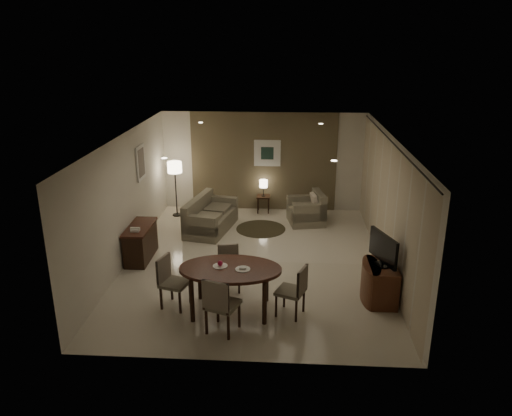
# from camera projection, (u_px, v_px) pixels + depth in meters

# --- Properties ---
(room_shell) EXTENTS (5.50, 7.00, 2.70)m
(room_shell) POSITION_uv_depth(u_px,v_px,m) (257.00, 196.00, 10.69)
(room_shell) COLOR beige
(room_shell) RESTS_ON ground
(taupe_accent) EXTENTS (3.96, 0.03, 2.70)m
(taupe_accent) POSITION_uv_depth(u_px,v_px,m) (264.00, 162.00, 13.60)
(taupe_accent) COLOR brown
(taupe_accent) RESTS_ON wall_back
(curtain_wall) EXTENTS (0.08, 6.70, 2.58)m
(curtain_wall) POSITION_uv_depth(u_px,v_px,m) (386.00, 206.00, 10.17)
(curtain_wall) COLOR beige
(curtain_wall) RESTS_ON wall_right
(curtain_rod) EXTENTS (0.03, 6.80, 0.03)m
(curtain_rod) POSITION_uv_depth(u_px,v_px,m) (392.00, 142.00, 9.73)
(curtain_rod) COLOR black
(curtain_rod) RESTS_ON wall_right
(art_back_frame) EXTENTS (0.72, 0.03, 0.72)m
(art_back_frame) POSITION_uv_depth(u_px,v_px,m) (267.00, 153.00, 13.49)
(art_back_frame) COLOR silver
(art_back_frame) RESTS_ON wall_back
(art_back_canvas) EXTENTS (0.34, 0.01, 0.34)m
(art_back_canvas) POSITION_uv_depth(u_px,v_px,m) (267.00, 153.00, 13.48)
(art_back_canvas) COLOR #1C3328
(art_back_canvas) RESTS_ON wall_back
(art_left_frame) EXTENTS (0.03, 0.60, 0.80)m
(art_left_frame) POSITION_uv_depth(u_px,v_px,m) (141.00, 163.00, 11.45)
(art_left_frame) COLOR silver
(art_left_frame) RESTS_ON wall_left
(art_left_canvas) EXTENTS (0.01, 0.46, 0.64)m
(art_left_canvas) POSITION_uv_depth(u_px,v_px,m) (141.00, 163.00, 11.45)
(art_left_canvas) COLOR gray
(art_left_canvas) RESTS_ON wall_left
(downlight_nl) EXTENTS (0.10, 0.10, 0.01)m
(downlight_nl) POSITION_uv_depth(u_px,v_px,m) (164.00, 158.00, 8.27)
(downlight_nl) COLOR white
(downlight_nl) RESTS_ON ceiling
(downlight_nr) EXTENTS (0.10, 0.10, 0.01)m
(downlight_nr) POSITION_uv_depth(u_px,v_px,m) (334.00, 161.00, 8.10)
(downlight_nr) COLOR white
(downlight_nr) RESTS_ON ceiling
(downlight_fl) EXTENTS (0.10, 0.10, 0.01)m
(downlight_fl) POSITION_uv_depth(u_px,v_px,m) (201.00, 123.00, 11.66)
(downlight_fl) COLOR white
(downlight_fl) RESTS_ON ceiling
(downlight_fr) EXTENTS (0.10, 0.10, 0.01)m
(downlight_fr) POSITION_uv_depth(u_px,v_px,m) (321.00, 124.00, 11.49)
(downlight_fr) COLOR white
(downlight_fr) RESTS_ON ceiling
(console_desk) EXTENTS (0.48, 1.20, 0.75)m
(console_desk) POSITION_uv_depth(u_px,v_px,m) (141.00, 242.00, 10.78)
(console_desk) COLOR #4C2418
(console_desk) RESTS_ON floor
(telephone) EXTENTS (0.20, 0.14, 0.09)m
(telephone) POSITION_uv_depth(u_px,v_px,m) (135.00, 229.00, 10.36)
(telephone) COLOR white
(telephone) RESTS_ON console_desk
(tv_cabinet) EXTENTS (0.48, 0.90, 0.70)m
(tv_cabinet) POSITION_uv_depth(u_px,v_px,m) (381.00, 283.00, 9.09)
(tv_cabinet) COLOR brown
(tv_cabinet) RESTS_ON floor
(flat_tv) EXTENTS (0.36, 0.85, 0.60)m
(flat_tv) POSITION_uv_depth(u_px,v_px,m) (383.00, 249.00, 8.87)
(flat_tv) COLOR black
(flat_tv) RESTS_ON tv_cabinet
(dining_table) EXTENTS (1.78, 1.11, 0.83)m
(dining_table) POSITION_uv_depth(u_px,v_px,m) (231.00, 290.00, 8.70)
(dining_table) COLOR #4C2418
(dining_table) RESTS_ON floor
(chair_near) EXTENTS (0.62, 0.62, 1.00)m
(chair_near) POSITION_uv_depth(u_px,v_px,m) (223.00, 304.00, 8.08)
(chair_near) COLOR gray
(chair_near) RESTS_ON floor
(chair_far) EXTENTS (0.48, 0.48, 0.85)m
(chair_far) POSITION_uv_depth(u_px,v_px,m) (229.00, 269.00, 9.43)
(chair_far) COLOR gray
(chair_far) RESTS_ON floor
(chair_left) EXTENTS (0.57, 0.57, 0.94)m
(chair_left) POSITION_uv_depth(u_px,v_px,m) (175.00, 283.00, 8.83)
(chair_left) COLOR gray
(chair_left) RESTS_ON floor
(chair_right) EXTENTS (0.58, 0.58, 0.92)m
(chair_right) POSITION_uv_depth(u_px,v_px,m) (290.00, 291.00, 8.57)
(chair_right) COLOR gray
(chair_right) RESTS_ON floor
(plate_a) EXTENTS (0.26, 0.26, 0.02)m
(plate_a) POSITION_uv_depth(u_px,v_px,m) (220.00, 266.00, 8.62)
(plate_a) COLOR white
(plate_a) RESTS_ON dining_table
(plate_b) EXTENTS (0.26, 0.26, 0.02)m
(plate_b) POSITION_uv_depth(u_px,v_px,m) (243.00, 269.00, 8.50)
(plate_b) COLOR white
(plate_b) RESTS_ON dining_table
(fruit_apple) EXTENTS (0.09, 0.09, 0.09)m
(fruit_apple) POSITION_uv_depth(u_px,v_px,m) (220.00, 263.00, 8.60)
(fruit_apple) COLOR #C41640
(fruit_apple) RESTS_ON plate_a
(napkin) EXTENTS (0.12, 0.08, 0.03)m
(napkin) POSITION_uv_depth(u_px,v_px,m) (243.00, 268.00, 8.49)
(napkin) COLOR white
(napkin) RESTS_ON plate_b
(round_rug) EXTENTS (1.24, 1.24, 0.01)m
(round_rug) POSITION_uv_depth(u_px,v_px,m) (261.00, 229.00, 12.56)
(round_rug) COLOR #3C3221
(round_rug) RESTS_ON floor
(sofa) EXTENTS (1.88, 1.21, 0.82)m
(sofa) POSITION_uv_depth(u_px,v_px,m) (211.00, 214.00, 12.38)
(sofa) COLOR gray
(sofa) RESTS_ON floor
(armchair) EXTENTS (1.02, 1.06, 0.81)m
(armchair) POSITION_uv_depth(u_px,v_px,m) (306.00, 208.00, 12.85)
(armchair) COLOR gray
(armchair) RESTS_ON floor
(side_table) EXTENTS (0.36, 0.36, 0.46)m
(side_table) POSITION_uv_depth(u_px,v_px,m) (263.00, 204.00, 13.71)
(side_table) COLOR black
(side_table) RESTS_ON floor
(table_lamp) EXTENTS (0.22, 0.22, 0.50)m
(table_lamp) POSITION_uv_depth(u_px,v_px,m) (263.00, 187.00, 13.55)
(table_lamp) COLOR #FFEAC1
(table_lamp) RESTS_ON side_table
(floor_lamp) EXTENTS (0.38, 0.38, 1.48)m
(floor_lamp) POSITION_uv_depth(u_px,v_px,m) (176.00, 189.00, 13.28)
(floor_lamp) COLOR #FFE5B7
(floor_lamp) RESTS_ON floor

